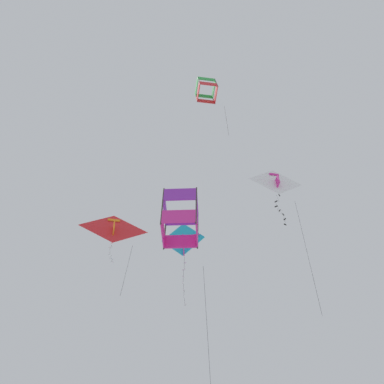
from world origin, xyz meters
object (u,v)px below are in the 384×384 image
(kite_box_upper_right, at_px, (180,218))
(kite_diamond_highest, at_px, (183,240))
(kite_delta_far_centre, at_px, (113,228))
(kite_delta_near_right, at_px, (276,182))
(kite_box_low_drifter, at_px, (206,90))

(kite_box_upper_right, height_order, kite_diamond_highest, kite_diamond_highest)
(kite_delta_far_centre, bearing_deg, kite_box_upper_right, 111.33)
(kite_diamond_highest, bearing_deg, kite_delta_near_right, -172.18)
(kite_delta_near_right, relative_size, kite_box_upper_right, 3.26)
(kite_box_low_drifter, xyz_separation_m, kite_diamond_highest, (3.53, -2.14, -5.93))
(kite_box_low_drifter, height_order, kite_delta_near_right, kite_box_low_drifter)
(kite_delta_near_right, distance_m, kite_box_upper_right, 7.91)
(kite_delta_far_centre, bearing_deg, kite_delta_near_right, 156.86)
(kite_box_low_drifter, xyz_separation_m, kite_delta_near_right, (0.82, -6.58, -1.66))
(kite_box_low_drifter, relative_size, kite_diamond_highest, 0.55)
(kite_delta_near_right, distance_m, kite_delta_far_centre, 9.28)
(kite_delta_near_right, bearing_deg, kite_diamond_highest, 3.12)
(kite_box_low_drifter, bearing_deg, kite_box_upper_right, -58.82)
(kite_box_low_drifter, distance_m, kite_box_upper_right, 6.46)
(kite_diamond_highest, bearing_deg, kite_delta_far_centre, -43.78)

